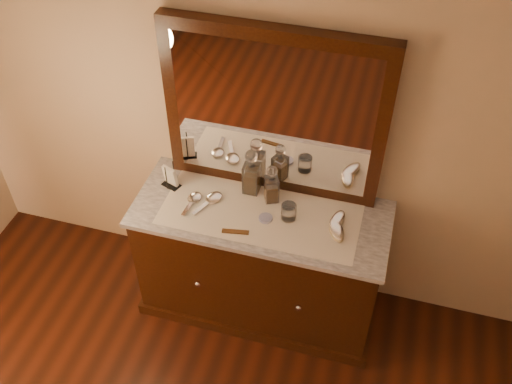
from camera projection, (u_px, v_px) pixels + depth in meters
dresser_cabinet at (260, 262)px, 3.50m from camera, size 1.40×0.55×0.82m
dresser_plinth at (260, 298)px, 3.75m from camera, size 1.46×0.59×0.08m
knob_left at (198, 284)px, 3.33m from camera, size 0.04×0.04×0.04m
knob_right at (298, 308)px, 3.21m from camera, size 0.04×0.04×0.04m
marble_top at (261, 214)px, 3.20m from camera, size 1.44×0.59×0.03m
mirror_frame at (274, 114)px, 3.01m from camera, size 1.20×0.08×1.00m
mirror_glass at (272, 118)px, 2.99m from camera, size 1.06×0.01×0.86m
lace_runner at (260, 215)px, 3.18m from camera, size 1.10×0.45×0.00m
pin_dish at (266, 218)px, 3.14m from camera, size 0.10×0.10×0.01m
comb at (235, 232)px, 3.08m from camera, size 0.15×0.05×0.01m
napkin_rack at (170, 177)px, 3.30m from camera, size 0.12×0.10×0.16m
decanter_left at (251, 176)px, 3.24m from camera, size 0.09×0.09×0.29m
decanter_right at (272, 187)px, 3.19m from camera, size 0.10×0.10×0.25m
brush_near at (336, 230)px, 3.06m from camera, size 0.13×0.18×0.04m
brush_far at (337, 221)px, 3.11m from camera, size 0.09×0.16×0.04m
hand_mirror_outer at (193, 200)px, 3.25m from camera, size 0.09×0.20×0.02m
hand_mirror_inner at (212, 199)px, 3.25m from camera, size 0.14×0.23×0.02m
tumblers at (289, 212)px, 3.12m from camera, size 0.08×0.08×0.10m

